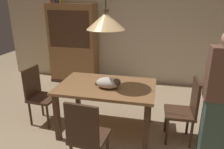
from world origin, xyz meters
The scene contains 10 objects.
ground centered at (0.00, 0.00, 0.00)m, with size 10.00×10.00×0.00m, color tan.
back_wall centered at (0.00, 2.65, 1.45)m, with size 6.40×0.10×2.90m, color beige.
dining_table centered at (-0.06, 0.41, 0.65)m, with size 1.40×0.90×0.75m.
chair_left_side centered at (-1.19, 0.41, 0.51)m, with size 0.43×0.43×0.93m.
chair_near_front centered at (-0.07, -0.47, 0.51)m, with size 0.44×0.44×0.93m.
chair_right_side centered at (1.07, 0.41, 0.51)m, with size 0.42×0.42×0.93m.
cat_sleeping centered at (0.00, 0.32, 0.83)m, with size 0.39×0.23×0.16m.
pendant_lamp centered at (-0.06, 0.41, 1.66)m, with size 0.52×0.52×1.30m.
hutch_bookcase centered at (-1.36, 2.32, 0.89)m, with size 1.12×0.45×1.85m.
person_standing centered at (1.39, 0.14, 0.82)m, with size 0.36×0.22×1.62m.
Camera 1 is at (0.65, -2.35, 1.92)m, focal length 33.99 mm.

